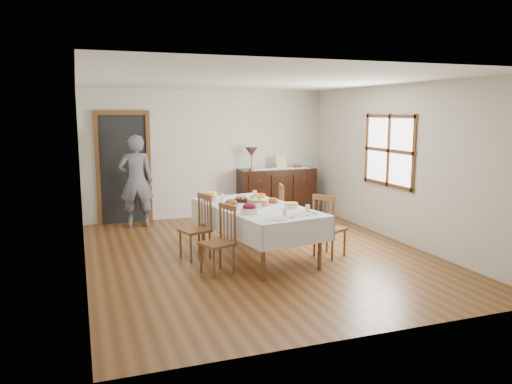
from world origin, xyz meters
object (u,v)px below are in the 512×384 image
object	(u,v)px
chair_left_near	(220,239)
chair_left_far	(198,226)
sideboard	(277,191)
chair_right_far	(289,213)
person	(136,178)
chair_right_near	(328,226)
table_lamp	(251,153)
dining_table	(257,212)

from	to	relation	value
chair_left_near	chair_left_far	world-z (taller)	chair_left_far
chair_left_near	sideboard	distance (m)	4.03
chair_right_far	person	bearing A→B (deg)	62.64
person	chair_left_near	bearing A→B (deg)	108.99
chair_right_far	chair_right_near	bearing A→B (deg)	-156.22
sideboard	chair_left_near	bearing A→B (deg)	-122.91
chair_left_near	chair_right_far	bearing A→B (deg)	109.37
chair_left_near	table_lamp	bearing A→B (deg)	135.14
chair_left_near	person	size ratio (longest dim) A/B	0.50
chair_left_near	chair_right_far	world-z (taller)	chair_right_far
chair_right_near	person	xyz separation A→B (m)	(-2.44, 3.03, 0.44)
chair_left_far	chair_left_near	bearing A→B (deg)	-8.66
chair_right_far	sideboard	xyz separation A→B (m)	(0.66, 2.16, 0.00)
chair_right_near	chair_right_far	world-z (taller)	chair_right_far
chair_left_far	person	world-z (taller)	person
chair_left_far	person	distance (m)	2.52
dining_table	table_lamp	world-z (taller)	table_lamp
dining_table	sideboard	bearing A→B (deg)	52.53
chair_left_near	person	bearing A→B (deg)	173.60
chair_left_near	chair_right_near	world-z (taller)	chair_right_near
chair_left_far	person	bearing A→B (deg)	177.44
chair_right_near	dining_table	bearing A→B (deg)	42.87
sideboard	chair_right_far	bearing A→B (deg)	-106.87
chair_right_near	chair_right_far	bearing A→B (deg)	-17.22
chair_left_near	person	distance (m)	3.32
chair_left_near	table_lamp	xyz separation A→B (m)	(1.61, 3.35, 0.86)
person	table_lamp	size ratio (longest dim) A/B	4.03
chair_left_far	sideboard	world-z (taller)	sideboard
chair_right_far	dining_table	bearing A→B (deg)	143.78
dining_table	chair_left_near	xyz separation A→B (m)	(-0.72, -0.54, -0.21)
sideboard	table_lamp	world-z (taller)	table_lamp
chair_right_near	chair_right_far	xyz separation A→B (m)	(-0.18, 1.04, 0.00)
person	table_lamp	distance (m)	2.38
table_lamp	chair_left_far	bearing A→B (deg)	-124.23
chair_left_near	chair_left_far	size ratio (longest dim) A/B	0.98
chair_left_near	chair_right_near	size ratio (longest dim) A/B	0.98
table_lamp	chair_right_near	bearing A→B (deg)	-88.21
dining_table	chair_left_near	distance (m)	0.93
chair_left_far	sideboard	size ratio (longest dim) A/B	0.58
chair_right_near	person	size ratio (longest dim) A/B	0.51
chair_right_near	chair_right_far	distance (m)	1.06
sideboard	person	xyz separation A→B (m)	(-2.92, -0.17, 0.44)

